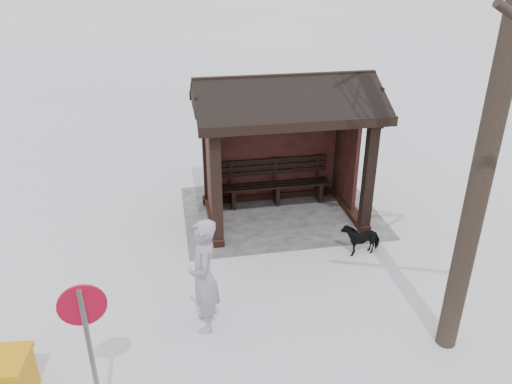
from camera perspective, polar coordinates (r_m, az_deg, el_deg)
ground at (r=10.88m, az=3.02°, el=-2.77°), size 120.00×120.00×0.00m
trampled_patch at (r=11.04m, az=2.79°, el=-2.24°), size 4.20×3.20×0.02m
bus_shelter at (r=10.16m, az=3.10°, el=8.42°), size 3.60×2.40×3.09m
pedestrian at (r=7.45m, az=-5.98°, el=-9.55°), size 0.46×0.68×1.83m
dog at (r=9.70m, az=11.92°, el=-5.14°), size 0.76×0.44×0.61m
road_sign at (r=5.97m, az=-18.84°, el=-14.33°), size 0.52×0.11×2.06m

